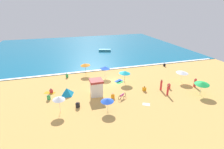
{
  "coord_description": "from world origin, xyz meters",
  "views": [
    {
      "loc": [
        -8.65,
        -28.65,
        13.31
      ],
      "look_at": [
        0.35,
        1.27,
        0.8
      ],
      "focal_mm": 28.16,
      "sensor_mm": 36.0,
      "label": 1
    }
  ],
  "objects": [
    {
      "name": "beach_umbrella_2",
      "position": [
        -9.51,
        -7.65,
        2.06
      ],
      "size": [
        2.27,
        2.27,
        2.32
      ],
      "color": "silver",
      "rests_on": "ground_plane"
    },
    {
      "name": "beach_umbrella_4",
      "position": [
        -3.46,
        -9.23,
        1.66
      ],
      "size": [
        2.46,
        2.46,
        1.88
      ],
      "color": "silver",
      "rests_on": "ground_plane"
    },
    {
      "name": "beachgoer_0",
      "position": [
        -10.78,
        -1.58,
        0.32
      ],
      "size": [
        0.55,
        0.55,
        0.77
      ],
      "color": "red",
      "rests_on": "ground_plane"
    },
    {
      "name": "parked_bicycle",
      "position": [
        -0.4,
        -6.58,
        0.38
      ],
      "size": [
        1.59,
        0.99,
        0.76
      ],
      "color": "black",
      "rests_on": "ground_plane"
    },
    {
      "name": "beach_towel_1",
      "position": [
        1.2,
        -0.22,
        0.01
      ],
      "size": [
        1.83,
        1.63,
        0.01
      ],
      "color": "blue",
      "rests_on": "ground_plane"
    },
    {
      "name": "beachgoer_9",
      "position": [
        3.95,
        -5.28,
        0.35
      ],
      "size": [
        0.51,
        0.51,
        0.84
      ],
      "color": "orange",
      "rests_on": "ground_plane"
    },
    {
      "name": "wave_breaker_foam",
      "position": [
        0.0,
        6.3,
        0.1
      ],
      "size": [
        57.0,
        0.7,
        0.01
      ],
      "primitive_type": "cube",
      "color": "white",
      "rests_on": "ocean_water"
    },
    {
      "name": "beach_umbrella_1",
      "position": [
        -0.8,
        2.18,
        2.02
      ],
      "size": [
        2.24,
        2.23,
        2.28
      ],
      "color": "silver",
      "rests_on": "ground_plane"
    },
    {
      "name": "beach_umbrella_5",
      "position": [
        -4.17,
        4.77,
        2.12
      ],
      "size": [
        2.78,
        2.78,
        2.38
      ],
      "color": "#4C3823",
      "rests_on": "ground_plane"
    },
    {
      "name": "beachgoer_3",
      "position": [
        -1.75,
        -6.1,
        0.36
      ],
      "size": [
        0.52,
        0.52,
        0.83
      ],
      "color": "orange",
      "rests_on": "ground_plane"
    },
    {
      "name": "beachgoer_6",
      "position": [
        -11.09,
        -3.77,
        0.38
      ],
      "size": [
        0.52,
        0.52,
        0.89
      ],
      "color": "green",
      "rests_on": "ground_plane"
    },
    {
      "name": "beachgoer_4",
      "position": [
        6.71,
        -5.83,
        0.91
      ],
      "size": [
        0.47,
        0.47,
        1.9
      ],
      "color": "red",
      "rests_on": "ground_plane"
    },
    {
      "name": "beach_umbrella_3",
      "position": [
        12.1,
        -3.91,
        1.91
      ],
      "size": [
        2.64,
        2.65,
        2.15
      ],
      "color": "silver",
      "rests_on": "ground_plane"
    },
    {
      "name": "beach_umbrella_6",
      "position": [
        1.97,
        -1.29,
        2.04
      ],
      "size": [
        2.78,
        2.77,
        2.34
      ],
      "color": "#4C3823",
      "rests_on": "ground_plane"
    },
    {
      "name": "beachgoer_5",
      "position": [
        8.39,
        -5.61,
        0.43
      ],
      "size": [
        0.41,
        0.41,
        0.98
      ],
      "color": "red",
      "rests_on": "ground_plane"
    },
    {
      "name": "beach_towel_3",
      "position": [
        -11.05,
        -1.61,
        0.01
      ],
      "size": [
        1.9,
        1.5,
        0.01
      ],
      "color": "orange",
      "rests_on": "ground_plane"
    },
    {
      "name": "small_boat_0",
      "position": [
        4.18,
        21.6,
        0.42
      ],
      "size": [
        3.74,
        2.15,
        0.63
      ],
      "color": "teal",
      "rests_on": "ocean_water"
    },
    {
      "name": "ground_plane",
      "position": [
        0.0,
        0.0,
        0.0
      ],
      "size": [
        60.0,
        60.0,
        0.0
      ],
      "primitive_type": "plane",
      "color": "#E0A856"
    },
    {
      "name": "ocean_water",
      "position": [
        0.0,
        28.0,
        0.05
      ],
      "size": [
        60.0,
        44.0,
        0.1
      ],
      "primitive_type": "cube",
      "color": "#146B93",
      "rests_on": "ground_plane"
    },
    {
      "name": "beach_towel_2",
      "position": [
        2.3,
        -9.25,
        0.01
      ],
      "size": [
        1.27,
        1.15,
        0.01
      ],
      "color": "white",
      "rests_on": "ground_plane"
    },
    {
      "name": "beachgoer_1",
      "position": [
        -7.94,
        4.31,
        0.37
      ],
      "size": [
        0.51,
        0.51,
        0.88
      ],
      "color": "green",
      "rests_on": "ground_plane"
    },
    {
      "name": "beachgoer_10",
      "position": [
        -7.16,
        -7.18,
        0.39
      ],
      "size": [
        0.6,
        0.6,
        0.91
      ],
      "color": "black",
      "rests_on": "ground_plane"
    },
    {
      "name": "beachgoer_7",
      "position": [
        13.99,
        4.62,
        0.33
      ],
      "size": [
        0.44,
        0.44,
        0.79
      ],
      "color": "black",
      "rests_on": "ground_plane"
    },
    {
      "name": "beachgoer_2",
      "position": [
        12.97,
        -6.44,
        0.76
      ],
      "size": [
        0.53,
        0.53,
        1.65
      ],
      "color": "red",
      "rests_on": "ground_plane"
    },
    {
      "name": "beach_towel_0",
      "position": [
        1.16,
        -0.92,
        0.01
      ],
      "size": [
        1.7,
        1.48,
        0.01
      ],
      "color": "green",
      "rests_on": "ground_plane"
    },
    {
      "name": "beach_tent",
      "position": [
        -8.35,
        -3.14,
        0.61
      ],
      "size": [
        2.43,
        2.33,
        1.21
      ],
      "color": "#1999D8",
      "rests_on": "ground_plane"
    },
    {
      "name": "beachgoer_8",
      "position": [
        6.75,
        -7.71,
        0.83
      ],
      "size": [
        0.43,
        0.43,
        1.72
      ],
      "color": "red",
      "rests_on": "ground_plane"
    },
    {
      "name": "lifeguard_cabana",
      "position": [
        -3.9,
        -4.42,
        1.32
      ],
      "size": [
        1.99,
        1.97,
        2.59
      ],
      "color": "white",
      "rests_on": "ground_plane"
    },
    {
      "name": "beach_umbrella_0",
      "position": [
        11.81,
        -9.04,
        1.98
      ],
      "size": [
        3.11,
        3.11,
        2.29
      ],
      "color": "silver",
      "rests_on": "ground_plane"
    }
  ]
}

